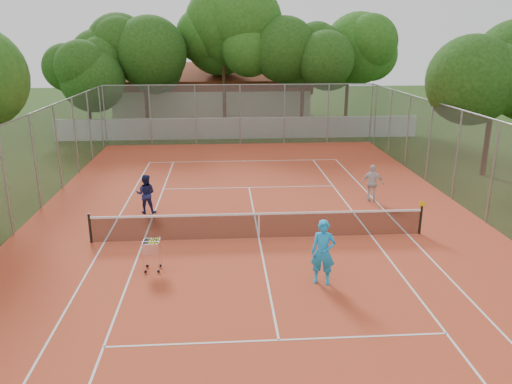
{
  "coord_description": "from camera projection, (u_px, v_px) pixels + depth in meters",
  "views": [
    {
      "loc": [
        -1.26,
        -16.66,
        6.9
      ],
      "look_at": [
        0.0,
        1.5,
        1.3
      ],
      "focal_mm": 35.0,
      "sensor_mm": 36.0,
      "label": 1
    }
  ],
  "objects": [
    {
      "name": "tennis_net",
      "position": [
        259.0,
        225.0,
        17.85
      ],
      "size": [
        11.88,
        0.1,
        0.98
      ],
      "primitive_type": "cube",
      "color": "black",
      "rests_on": "court_pad"
    },
    {
      "name": "player_far_right",
      "position": [
        372.0,
        183.0,
        21.88
      ],
      "size": [
        1.04,
        0.67,
        1.65
      ],
      "primitive_type": "imported",
      "rotation": [
        0.0,
        0.0,
        2.84
      ],
      "color": "silver",
      "rests_on": "court_pad"
    },
    {
      "name": "perimeter_fence",
      "position": [
        259.0,
        185.0,
        17.41
      ],
      "size": [
        18.0,
        34.0,
        4.0
      ],
      "primitive_type": "cube",
      "color": "slate",
      "rests_on": "ground"
    },
    {
      "name": "player_near",
      "position": [
        323.0,
        252.0,
        14.42
      ],
      "size": [
        0.81,
        0.65,
        1.94
      ],
      "primitive_type": "imported",
      "rotation": [
        0.0,
        0.0,
        -0.29
      ],
      "color": "#1B9DE8",
      "rests_on": "court_pad"
    },
    {
      "name": "ground",
      "position": [
        259.0,
        239.0,
        18.0
      ],
      "size": [
        120.0,
        120.0,
        0.0
      ],
      "primitive_type": "plane",
      "color": "#1C350E",
      "rests_on": "ground"
    },
    {
      "name": "ball_hopper",
      "position": [
        152.0,
        254.0,
        15.33
      ],
      "size": [
        0.57,
        0.57,
        1.08
      ],
      "primitive_type": "cube",
      "rotation": [
        0.0,
        0.0,
        -0.11
      ],
      "color": "silver",
      "rests_on": "court_pad"
    },
    {
      "name": "tropical_trees",
      "position": [
        237.0,
        65.0,
        37.51
      ],
      "size": [
        29.0,
        19.0,
        10.0
      ],
      "primitive_type": "cube",
      "color": "#15380E",
      "rests_on": "ground"
    },
    {
      "name": "court_pad",
      "position": [
        259.0,
        238.0,
        18.0
      ],
      "size": [
        18.0,
        34.0,
        0.02
      ],
      "primitive_type": "cube",
      "color": "#C24525",
      "rests_on": "ground"
    },
    {
      "name": "clubhouse",
      "position": [
        213.0,
        93.0,
        44.87
      ],
      "size": [
        16.4,
        9.0,
        4.4
      ],
      "primitive_type": "cube",
      "color": "beige",
      "rests_on": "ground"
    },
    {
      "name": "boundary_wall",
      "position": [
        239.0,
        128.0,
        35.9
      ],
      "size": [
        26.0,
        0.3,
        1.5
      ],
      "primitive_type": "cube",
      "color": "silver",
      "rests_on": "ground"
    },
    {
      "name": "court_lines",
      "position": [
        259.0,
        238.0,
        18.0
      ],
      "size": [
        10.98,
        23.78,
        0.01
      ],
      "primitive_type": "cube",
      "color": "white",
      "rests_on": "court_pad"
    },
    {
      "name": "player_far_left",
      "position": [
        146.0,
        194.0,
        20.4
      ],
      "size": [
        0.83,
        0.66,
        1.63
      ],
      "primitive_type": "imported",
      "rotation": [
        0.0,
        0.0,
        3.08
      ],
      "color": "#1A1E4F",
      "rests_on": "court_pad"
    }
  ]
}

